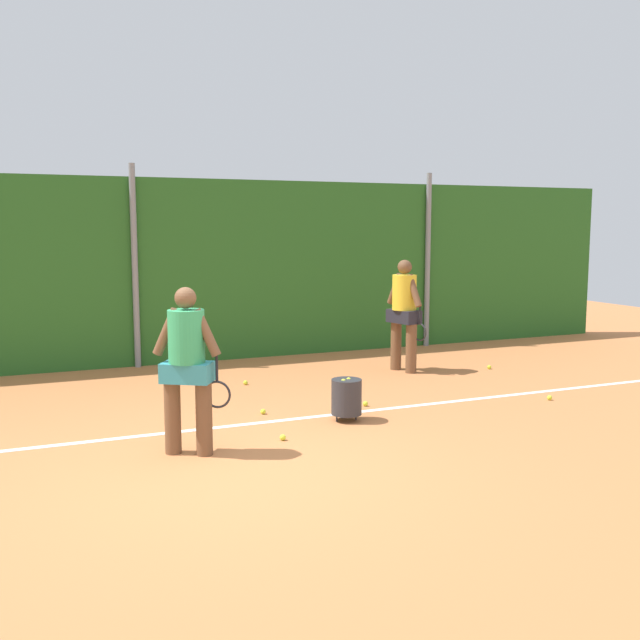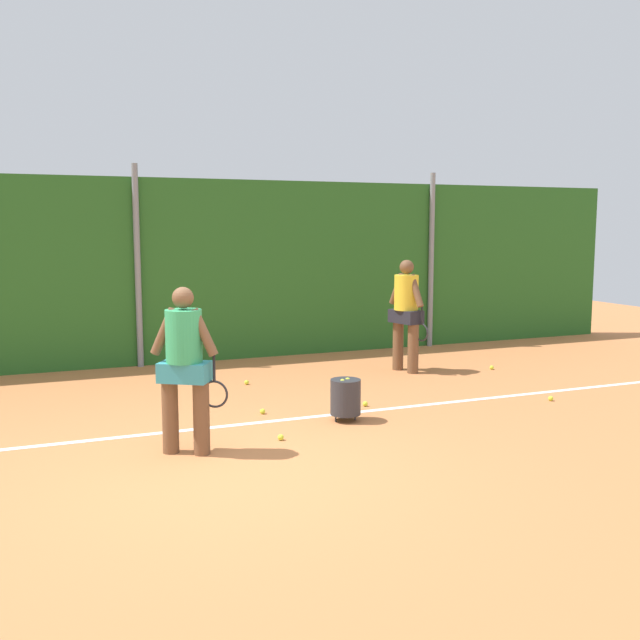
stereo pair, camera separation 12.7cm
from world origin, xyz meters
name	(u,v)px [view 1 (the left image)]	position (x,y,z in m)	size (l,w,h in m)	color
ground_plane	(191,426)	(0.00, 1.67, 0.00)	(29.19, 29.19, 0.00)	#C67542
hedge_fence_backdrop	(133,273)	(0.00, 5.68, 1.54)	(18.98, 0.25, 3.08)	#286023
fence_post_center	(135,267)	(0.00, 5.50, 1.64)	(0.10, 0.10, 3.29)	gray
fence_post_right	(428,261)	(5.47, 5.50, 1.64)	(0.10, 0.10, 3.29)	gray
court_baseline_paint	(195,430)	(0.00, 1.47, 0.00)	(13.87, 0.10, 0.01)	white
player_foreground_near	(187,362)	(-0.24, 0.65, 0.95)	(0.71, 0.51, 1.70)	brown
player_midcourt	(404,309)	(3.84, 3.51, 0.99)	(0.42, 0.78, 1.77)	brown
ball_hopper	(347,397)	(1.76, 1.17, 0.29)	(0.36, 0.36, 0.51)	#2D2D33
tennis_ball_0	(489,367)	(5.20, 3.11, 0.03)	(0.07, 0.07, 0.07)	#CCDB33
tennis_ball_1	(365,404)	(2.27, 1.71, 0.03)	(0.07, 0.07, 0.07)	#CCDB33
tennis_ball_3	(246,383)	(1.23, 3.52, 0.03)	(0.07, 0.07, 0.07)	#CCDB33
tennis_ball_4	(162,374)	(0.22, 4.62, 0.03)	(0.07, 0.07, 0.07)	#CCDB33
tennis_ball_5	(263,412)	(0.94, 1.84, 0.03)	(0.07, 0.07, 0.07)	#CCDB33
tennis_ball_6	(283,437)	(0.79, 0.72, 0.03)	(0.07, 0.07, 0.07)	#CCDB33
tennis_ball_7	(550,398)	(4.67, 1.05, 0.03)	(0.07, 0.07, 0.07)	#CCDB33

